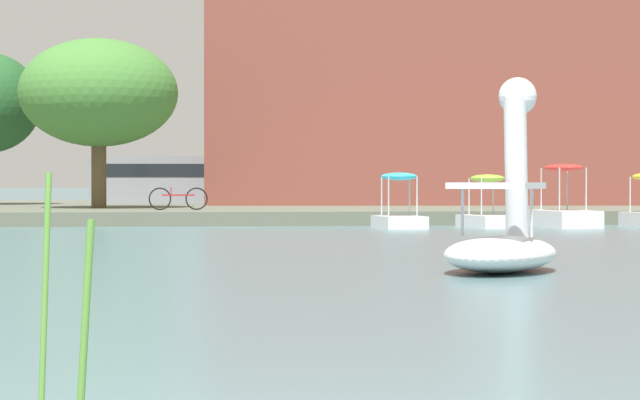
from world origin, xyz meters
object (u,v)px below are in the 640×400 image
(pedal_boat_red, at_px, (563,210))
(bicycle_parked, at_px, (178,199))
(tree_broadleaf_behind_dock, at_px, (99,93))
(swan_boat, at_px, (503,229))
(pedal_boat_cyan, at_px, (399,212))
(pedal_boat_lime, at_px, (487,212))
(parked_van, at_px, (153,178))

(pedal_boat_red, xyz_separation_m, bicycle_parked, (-10.05, 4.08, 0.25))
(pedal_boat_red, height_order, tree_broadleaf_behind_dock, tree_broadleaf_behind_dock)
(swan_boat, height_order, bicycle_parked, swan_boat)
(pedal_boat_cyan, height_order, bicycle_parked, pedal_boat_cyan)
(swan_boat, distance_m, pedal_boat_cyan, 15.92)
(pedal_boat_lime, height_order, parked_van, parked_van)
(swan_boat, xyz_separation_m, tree_broadleaf_behind_dock, (-6.95, 23.20, 3.34))
(pedal_boat_cyan, distance_m, tree_broadleaf_behind_dock, 11.48)
(pedal_boat_lime, height_order, tree_broadleaf_behind_dock, tree_broadleaf_behind_dock)
(swan_boat, distance_m, pedal_boat_red, 17.09)
(pedal_boat_lime, height_order, bicycle_parked, pedal_boat_lime)
(bicycle_parked, bearing_deg, pedal_boat_red, -22.12)
(bicycle_parked, bearing_deg, pedal_boat_cyan, -37.68)
(pedal_boat_lime, relative_size, tree_broadleaf_behind_dock, 0.30)
(swan_boat, distance_m, pedal_boat_lime, 16.51)
(bicycle_parked, xyz_separation_m, parked_van, (-1.13, 13.07, 0.63))
(swan_boat, height_order, pedal_boat_cyan, swan_boat)
(bicycle_parked, distance_m, parked_van, 13.13)
(pedal_boat_lime, relative_size, pedal_boat_red, 0.84)
(pedal_boat_cyan, xyz_separation_m, pedal_boat_lime, (2.36, 0.26, 0.00))
(tree_broadleaf_behind_dock, bearing_deg, parked_van, 82.59)
(pedal_boat_lime, xyz_separation_m, bicycle_parked, (-8.02, 4.12, 0.30))
(pedal_boat_cyan, bearing_deg, pedal_boat_lime, 6.23)
(swan_boat, height_order, tree_broadleaf_behind_dock, tree_broadleaf_behind_dock)
(tree_broadleaf_behind_dock, bearing_deg, pedal_boat_cyan, -42.05)
(pedal_boat_cyan, distance_m, parked_van, 18.74)
(bicycle_parked, bearing_deg, swan_boat, -77.46)
(swan_boat, bearing_deg, pedal_boat_red, 71.06)
(pedal_boat_cyan, bearing_deg, parked_van, 111.30)
(pedal_boat_red, relative_size, bicycle_parked, 1.46)
(tree_broadleaf_behind_dock, bearing_deg, pedal_boat_lime, -34.01)
(pedal_boat_lime, bearing_deg, bicycle_parked, 152.82)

